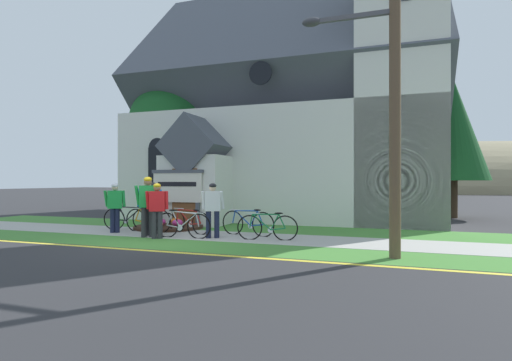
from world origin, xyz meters
TOP-DOWN VIEW (x-y plane):
  - ground at (0.00, 4.00)m, footprint 140.00×140.00m
  - sidewalk_slab at (1.28, 1.74)m, footprint 32.00×2.07m
  - grass_verge at (1.28, -0.13)m, footprint 32.00×1.68m
  - church_lawn at (1.28, 3.99)m, footprint 24.00×2.43m
  - curb_paint_stripe at (1.28, -1.12)m, footprint 28.00×0.16m
  - church_building at (1.65, 10.12)m, footprint 13.59×12.33m
  - church_sign at (-1.32, 3.49)m, footprint 2.03×0.21m
  - flower_bed at (-1.31, 2.88)m, footprint 2.37×2.37m
  - bicycle_yellow at (2.75, 1.42)m, footprint 1.69×0.35m
  - bicycle_blue at (1.91, 2.11)m, footprint 1.80×0.38m
  - bicycle_black at (-0.04, 1.98)m, footprint 1.71×0.53m
  - bicycle_silver at (-1.47, 1.88)m, footprint 1.74×0.12m
  - bicycle_green at (-2.39, 2.11)m, footprint 1.75×0.41m
  - bicycle_white at (0.29, 1.01)m, footprint 1.77×0.09m
  - cyclist_in_red_jersey at (-0.74, 0.81)m, footprint 0.64×0.45m
  - cyclist_in_yellow_jersey at (1.15, 1.25)m, footprint 0.61×0.38m
  - cyclist_in_orange_jersey at (-0.94, 1.10)m, footprint 0.56×0.49m
  - cyclist_in_green_jersey at (-0.32, 0.64)m, footprint 0.61×0.38m
  - cyclist_in_blue_jersey at (-0.98, 1.43)m, footprint 0.39×0.64m
  - cyclist_in_white_jersey at (-2.30, 1.31)m, footprint 0.58×0.42m
  - utility_pole at (6.00, -0.19)m, footprint 3.12×0.28m
  - roadside_conifer at (8.53, 10.58)m, footprint 3.07×3.07m
  - yard_deciduous_tree at (-3.85, 7.12)m, footprint 3.70×3.70m
  - distant_hill at (10.94, 64.64)m, footprint 107.05×43.21m

SIDE VIEW (x-z plane):
  - ground at x=0.00m, z-range 0.00..0.00m
  - distant_hill at x=10.94m, z-range -8.00..8.00m
  - curb_paint_stripe at x=1.28m, z-range 0.00..0.01m
  - grass_verge at x=1.28m, z-range 0.00..0.01m
  - church_lawn at x=1.28m, z-range 0.00..0.01m
  - sidewalk_slab at x=1.28m, z-range 0.00..0.01m
  - flower_bed at x=-1.31m, z-range -0.09..0.25m
  - bicycle_yellow at x=2.75m, z-range -0.03..0.77m
  - bicycle_black at x=-0.04m, z-range -0.02..0.77m
  - bicycle_white at x=0.29m, z-range -0.04..0.80m
  - bicycle_blue at x=1.91m, z-range -0.03..0.80m
  - bicycle_green at x=-2.39m, z-range -0.04..0.81m
  - bicycle_silver at x=-1.47m, z-range -0.04..0.82m
  - cyclist_in_white_jersey at x=-2.30m, z-range 0.12..1.69m
  - cyclist_in_yellow_jersey at x=1.15m, z-range 0.12..1.71m
  - cyclist_in_green_jersey at x=-0.32m, z-range 0.12..1.71m
  - cyclist_in_blue_jersey at x=-0.98m, z-range 0.13..1.74m
  - cyclist_in_orange_jersey at x=-0.94m, z-range 0.14..1.81m
  - cyclist_in_red_jersey at x=-0.74m, z-range 0.17..1.94m
  - church_sign at x=-1.32m, z-range 0.35..2.40m
  - roadside_conifer at x=8.53m, z-range 0.82..7.11m
  - utility_pole at x=6.00m, z-range 0.42..8.10m
  - yard_deciduous_tree at x=-3.85m, z-range 1.31..7.41m
  - church_building at x=1.65m, z-range -1.60..10.80m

